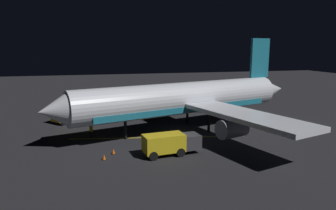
# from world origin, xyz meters

# --- Properties ---
(ground_plane) EXTENTS (180.00, 180.00, 0.20)m
(ground_plane) POSITION_xyz_m (0.00, 0.00, -0.10)
(ground_plane) COLOR black
(apron_guide_stripe) EXTENTS (4.23, 21.43, 0.01)m
(apron_guide_stripe) POSITION_xyz_m (-2.74, 4.00, 0.00)
(apron_guide_stripe) COLOR gold
(apron_guide_stripe) RESTS_ON ground_plane
(airliner) EXTENTS (36.32, 36.95, 12.29)m
(airliner) POSITION_xyz_m (0.18, -0.59, 4.14)
(airliner) COLOR silver
(airliner) RESTS_ON ground_plane
(baggage_truck) EXTENTS (5.16, 5.49, 2.53)m
(baggage_truck) POSITION_xyz_m (8.40, 15.06, 1.27)
(baggage_truck) COLOR gold
(baggage_truck) RESTS_ON ground_plane
(catering_truck) EXTENTS (2.84, 6.18, 2.22)m
(catering_truck) POSITION_xyz_m (-9.14, 4.12, 1.17)
(catering_truck) COLOR gold
(catering_truck) RESTS_ON ground_plane
(ground_crew_worker) EXTENTS (0.40, 0.40, 1.74)m
(ground_crew_worker) POSITION_xyz_m (-0.96, 11.95, 0.89)
(ground_crew_worker) COLOR black
(ground_crew_worker) RESTS_ON ground_plane
(traffic_cone_near_left) EXTENTS (0.50, 0.50, 0.55)m
(traffic_cone_near_left) POSITION_xyz_m (-7.48, 9.76, 0.25)
(traffic_cone_near_left) COLOR #EA590F
(traffic_cone_near_left) RESTS_ON ground_plane
(traffic_cone_near_right) EXTENTS (0.50, 0.50, 0.55)m
(traffic_cone_near_right) POSITION_xyz_m (-8.99, 10.81, 0.25)
(traffic_cone_near_right) COLOR #EA590F
(traffic_cone_near_right) RESTS_ON ground_plane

